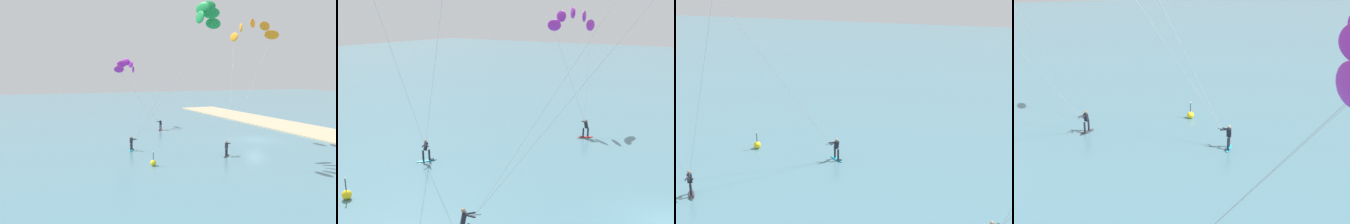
{
  "view_description": "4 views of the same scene",
  "coord_description": "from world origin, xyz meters",
  "views": [
    {
      "loc": [
        -34.55,
        26.32,
        8.5
      ],
      "look_at": [
        0.18,
        12.46,
        4.18
      ],
      "focal_mm": 34.26,
      "sensor_mm": 36.0,
      "label": 1
    },
    {
      "loc": [
        -18.11,
        -1.56,
        10.28
      ],
      "look_at": [
        4.1,
        12.75,
        3.4
      ],
      "focal_mm": 39.49,
      "sensor_mm": 36.0,
      "label": 2
    },
    {
      "loc": [
        11.7,
        -10.78,
        12.92
      ],
      "look_at": [
        1.83,
        13.83,
        4.82
      ],
      "focal_mm": 46.68,
      "sensor_mm": 36.0,
      "label": 3
    },
    {
      "loc": [
        26.27,
        4.66,
        12.15
      ],
      "look_at": [
        2.47,
        12.83,
        3.83
      ],
      "focal_mm": 49.61,
      "sensor_mm": 36.0,
      "label": 4
    }
  ],
  "objects": [
    {
      "name": "marker_buoy",
      "position": [
        -6.76,
        16.71,
        0.3
      ],
      "size": [
        0.56,
        0.56,
        1.38
      ],
      "color": "yellow",
      "rests_on": "ground"
    }
  ]
}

